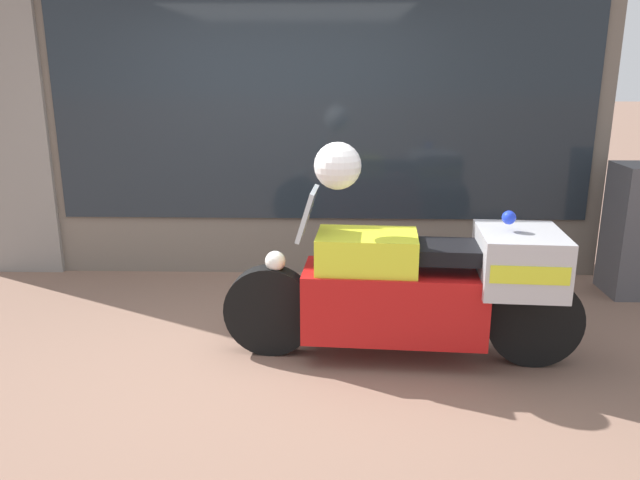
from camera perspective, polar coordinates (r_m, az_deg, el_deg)
The scene contains 5 objects.
ground_plane at distance 4.41m, azimuth -5.14°, elevation -10.56°, with size 60.00×60.00×0.00m, color #7A5B4C.
shop_building at distance 5.98m, azimuth -7.12°, elevation 15.39°, with size 5.93×0.55×3.82m.
window_display at distance 6.13m, azimuth -0.07°, elevation 1.97°, with size 4.67×0.30×2.05m.
paramedic_motorcycle at distance 4.21m, azimuth 9.25°, elevation -4.17°, with size 2.41×0.67×1.17m.
white_helmet at distance 4.01m, azimuth 1.63°, elevation 6.80°, with size 0.30×0.30×0.30m, color white.
Camera 1 is at (0.49, -3.92, 1.96)m, focal length 35.00 mm.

